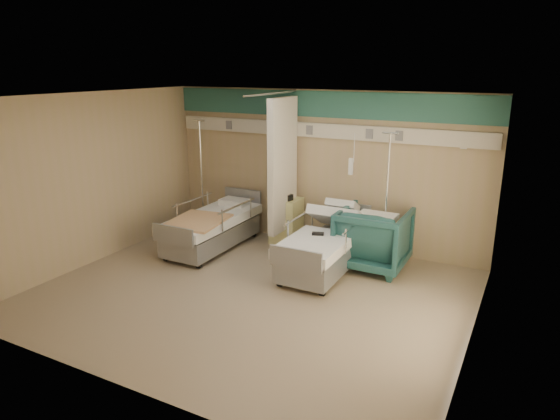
% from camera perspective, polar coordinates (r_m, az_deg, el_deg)
% --- Properties ---
extents(ground, '(6.00, 5.00, 0.00)m').
position_cam_1_polar(ground, '(7.38, -3.31, -9.50)').
color(ground, '#85745B').
rests_on(ground, ground).
extents(room_walls, '(6.04, 5.04, 2.82)m').
position_cam_1_polar(room_walls, '(7.01, -2.70, 5.21)').
color(room_walls, tan).
rests_on(room_walls, ground).
extents(bed_right, '(1.00, 2.16, 0.63)m').
position_cam_1_polar(bed_right, '(8.07, 5.11, -4.78)').
color(bed_right, white).
rests_on(bed_right, ground).
extents(bed_left, '(1.00, 2.16, 0.63)m').
position_cam_1_polar(bed_left, '(9.09, -7.78, -2.45)').
color(bed_left, white).
rests_on(bed_left, ground).
extents(bedside_cabinet, '(0.50, 0.48, 0.85)m').
position_cam_1_polar(bedside_cabinet, '(9.27, 0.73, -1.22)').
color(bedside_cabinet, '#DFDC8B').
rests_on(bedside_cabinet, ground).
extents(visitor_armchair, '(1.07, 1.10, 1.00)m').
position_cam_1_polar(visitor_armchair, '(8.23, 10.62, -3.21)').
color(visitor_armchair, '#1D4949').
rests_on(visitor_armchair, ground).
extents(waffle_blanket, '(0.62, 0.55, 0.07)m').
position_cam_1_polar(waffle_blanket, '(8.08, 10.96, 0.40)').
color(waffle_blanket, white).
rests_on(waffle_blanket, visitor_armchair).
extents(iv_stand_right, '(0.39, 0.39, 2.19)m').
position_cam_1_polar(iv_stand_right, '(8.54, 11.82, -2.94)').
color(iv_stand_right, silver).
rests_on(iv_stand_right, ground).
extents(iv_stand_left, '(0.39, 0.39, 2.21)m').
position_cam_1_polar(iv_stand_left, '(10.09, -8.79, 0.20)').
color(iv_stand_left, silver).
rests_on(iv_stand_left, ground).
extents(call_remote, '(0.20, 0.14, 0.04)m').
position_cam_1_polar(call_remote, '(7.87, 4.36, -2.72)').
color(call_remote, black).
rests_on(call_remote, bed_right).
extents(tan_blanket, '(1.00, 1.19, 0.04)m').
position_cam_1_polar(tan_blanket, '(8.62, -9.44, -1.24)').
color(tan_blanket, tan).
rests_on(tan_blanket, bed_left).
extents(toiletry_bag, '(0.23, 0.17, 0.11)m').
position_cam_1_polar(toiletry_bag, '(9.03, 0.77, 1.49)').
color(toiletry_bag, black).
rests_on(toiletry_bag, bedside_cabinet).
extents(white_cup, '(0.10, 0.10, 0.13)m').
position_cam_1_polar(white_cup, '(9.30, -0.06, 1.99)').
color(white_cup, white).
rests_on(white_cup, bedside_cabinet).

